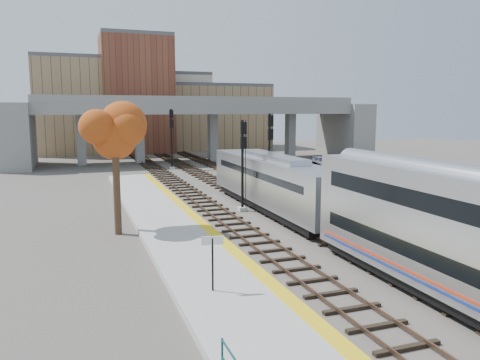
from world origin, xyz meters
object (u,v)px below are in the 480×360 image
object	(u,v)px
car_b	(312,168)
car_c	(322,162)
locomotive	(272,181)
signal_mast_near	(243,167)
car_a	(285,172)
signal_mast_mid	(270,156)
tree	(115,136)
signal_mast_far	(172,138)

from	to	relation	value
car_b	car_c	world-z (taller)	car_b
locomotive	signal_mast_near	bearing A→B (deg)	162.13
signal_mast_near	car_a	bearing A→B (deg)	54.87
signal_mast_near	car_b	xyz separation A→B (m)	(15.31, 17.41, -2.71)
signal_mast_mid	car_b	world-z (taller)	signal_mast_mid
car_a	car_c	world-z (taller)	car_c
signal_mast_near	car_c	world-z (taller)	signal_mast_near
locomotive	signal_mast_near	xyz separation A→B (m)	(-2.10, 0.68, 1.11)
signal_mast_near	tree	size ratio (longest dim) A/B	0.84
signal_mast_far	tree	distance (m)	32.04
signal_mast_mid	car_c	world-z (taller)	signal_mast_mid
locomotive	car_b	world-z (taller)	locomotive
signal_mast_near	signal_mast_far	distance (m)	26.86
signal_mast_far	car_c	xyz separation A→B (m)	(19.47, -4.44, -3.30)
car_a	signal_mast_near	bearing A→B (deg)	-149.05
signal_mast_far	car_c	world-z (taller)	signal_mast_far
signal_mast_mid	car_a	world-z (taller)	signal_mast_mid
signal_mast_far	locomotive	bearing A→B (deg)	-85.64
signal_mast_far	signal_mast_near	bearing A→B (deg)	-90.00
signal_mast_near	signal_mast_mid	world-z (taller)	signal_mast_mid
signal_mast_mid	car_b	distance (m)	17.36
locomotive	car_a	world-z (taller)	locomotive
tree	signal_mast_mid	bearing A→B (deg)	30.90
signal_mast_near	car_c	size ratio (longest dim) A/B	1.58
car_a	car_b	bearing A→B (deg)	4.70
tree	car_a	xyz separation A→B (m)	(19.87, 18.37, -5.38)
signal_mast_near	car_b	bearing A→B (deg)	48.68
locomotive	tree	size ratio (longest dim) A/B	2.34
signal_mast_mid	car_c	size ratio (longest dim) A/B	1.68
signal_mast_near	signal_mast_mid	size ratio (longest dim) A/B	0.94
signal_mast_near	car_b	world-z (taller)	signal_mast_near
signal_mast_far	tree	xyz separation A→B (m)	(-9.52, -30.52, 2.07)
signal_mast_near	car_a	distance (m)	18.19
signal_mast_far	car_a	world-z (taller)	signal_mast_far
locomotive	signal_mast_mid	bearing A→B (deg)	68.84
signal_mast_near	locomotive	bearing A→B (deg)	-17.87
car_b	car_c	bearing A→B (deg)	13.05
signal_mast_mid	signal_mast_far	xyz separation A→B (m)	(-4.10, 22.37, 0.30)
signal_mast_mid	signal_mast_far	world-z (taller)	signal_mast_far
tree	locomotive	bearing A→B (deg)	14.41
locomotive	car_c	distance (m)	28.94
tree	signal_mast_near	bearing A→B (deg)	21.04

